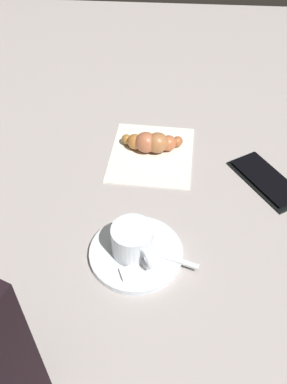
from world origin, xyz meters
name	(u,v)px	position (x,y,z in m)	size (l,w,h in m)	color
ground_plane	(148,192)	(0.00, 0.00, 0.00)	(1.80, 1.80, 0.00)	#A59C99
saucer	(136,253)	(0.14, -0.01, 0.01)	(0.15, 0.15, 0.01)	silver
espresso_cup	(133,241)	(0.14, -0.01, 0.04)	(0.08, 0.07, 0.05)	silver
teaspoon	(144,249)	(0.14, 0.00, 0.01)	(0.06, 0.14, 0.01)	silver
sugar_packet	(138,270)	(0.18, 0.00, 0.01)	(0.06, 0.02, 0.01)	white
napkin	(149,154)	(-0.11, 0.00, 0.00)	(0.19, 0.16, 0.00)	silver
croissant	(152,142)	(-0.12, 0.00, 0.02)	(0.06, 0.13, 0.04)	#A36E30
cell_phone	(266,180)	(-0.05, 0.22, 0.00)	(0.17, 0.14, 0.01)	black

